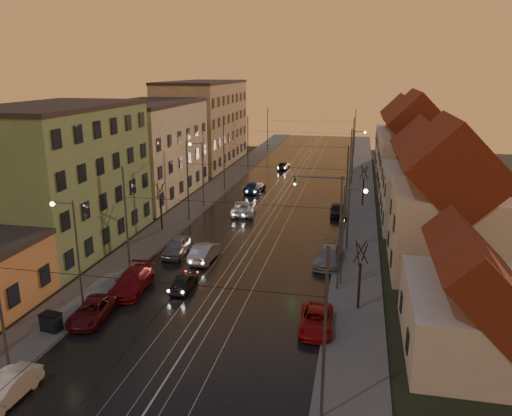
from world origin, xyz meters
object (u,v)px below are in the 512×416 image
Objects in this scene: street_lamp_3 at (355,152)px; driving_car_4 at (283,166)px; parked_left_3 at (176,247)px; parked_right_2 at (338,210)px; traffic_light_mast at (338,203)px; parked_left_2 at (132,282)px; parked_left_0 at (6,390)px; street_lamp_0 at (73,245)px; driving_car_3 at (255,187)px; street_lamp_2 at (200,168)px; driving_car_0 at (184,282)px; driving_car_1 at (205,252)px; parked_left_1 at (92,311)px; dumpster at (51,322)px; street_lamp_1 at (347,226)px; parked_right_0 at (316,320)px; driving_car_2 at (244,208)px; parked_right_1 at (329,256)px.

driving_car_4 is at bearing 142.39° from street_lamp_3.
parked_left_3 reaches higher than parked_right_2.
parked_left_2 is at bearing -140.04° from traffic_light_mast.
street_lamp_0 is at bearing 102.88° from parked_left_0.
driving_car_3 is at bearing 82.32° from street_lamp_0.
street_lamp_0 is at bearing 89.21° from driving_car_3.
street_lamp_2 is 17.24m from parked_right_2.
parked_right_2 reaches higher than driving_car_0.
driving_car_1 is at bearing 98.95° from driving_car_3.
parked_left_3 is 1.10× the size of parked_right_2.
street_lamp_0 is 23.42m from traffic_light_mast.
parked_left_3 is 20.80m from parked_right_2.
parked_left_1 is 0.86× the size of parked_left_2.
driving_car_4 is 56.73m from dumpster.
traffic_light_mast reaches higher than parked_left_1.
parked_left_3 reaches higher than parked_left_1.
street_lamp_1 is 24.68m from parked_left_0.
street_lamp_1 is at bearing 107.69° from driving_car_4.
parked_right_0 is at bearing -16.14° from parked_left_2.
driving_car_2 reaches higher than driving_car_3.
driving_car_3 is 0.98× the size of parked_right_1.
driving_car_4 is (-10.75, 37.14, -3.92)m from traffic_light_mast.
street_lamp_3 is 1.76× the size of parked_left_3.
parked_left_3 is (2.90, -16.34, -4.11)m from street_lamp_2.
street_lamp_2 reaches higher than driving_car_0.
traffic_light_mast is at bearing 43.10° from street_lamp_0.
street_lamp_1 is 1.11× the size of traffic_light_mast.
driving_car_3 is at bearing 79.12° from parked_left_1.
driving_car_0 is 31.88m from driving_car_3.
traffic_light_mast is at bearing 86.00° from parked_right_0.
street_lamp_0 is 53.68m from driving_car_4.
street_lamp_0 is 1.74× the size of parked_right_0.
parked_right_0 is 1.11× the size of parked_right_2.
dumpster is at bearing 48.78° from driving_car_0.
parked_right_1 is at bearing 122.69° from driving_car_3.
street_lamp_2 is 1.45× the size of driving_car_2.
street_lamp_3 is 1.45× the size of driving_car_2.
parked_left_3 is 13.79m from parked_right_1.
street_lamp_0 is 47.62m from street_lamp_3.
parked_left_1 is at bearing -175.44° from parked_right_0.
traffic_light_mast is at bearing 12.96° from parked_left_3.
parked_left_2 is (-3.58, -22.21, 0.02)m from driving_car_2.
street_lamp_2 is 1.00× the size of street_lamp_3.
parked_left_3 is (0.58, 8.04, -0.01)m from parked_left_2.
driving_car_0 is 7.70m from parked_left_3.
street_lamp_3 is at bearing 67.52° from street_lamp_0.
driving_car_4 is at bearing 81.22° from parked_left_3.
dumpster is (-2.37, -6.86, -0.08)m from parked_left_2.
driving_car_3 reaches higher than parked_left_1.
parked_left_1 is at bearing 49.26° from driving_car_0.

